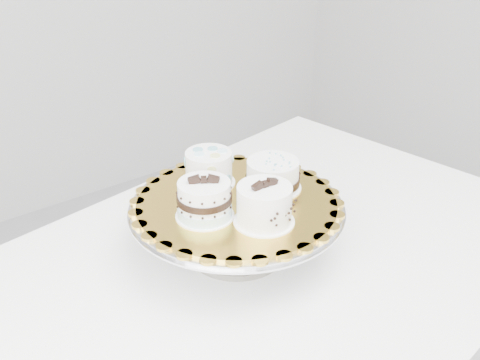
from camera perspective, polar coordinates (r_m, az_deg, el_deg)
table at (r=1.21m, az=2.11°, el=-10.40°), size 1.32×0.98×0.75m
cake_stand at (r=1.13m, az=-0.31°, el=-3.77°), size 0.40×0.40×0.11m
cake_board at (r=1.11m, az=-0.32°, el=-2.16°), size 0.46×0.46×0.01m
cake_swirl at (r=1.03m, az=2.32°, el=-2.43°), size 0.11×0.11×0.09m
cake_banded at (r=1.05m, az=-3.39°, el=-1.99°), size 0.13×0.13×0.08m
cake_dots at (r=1.16m, az=-2.98°, el=1.16°), size 0.11×0.11×0.07m
cake_ribbon at (r=1.15m, az=3.15°, el=0.45°), size 0.12×0.11×0.06m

